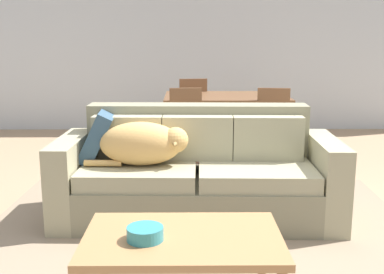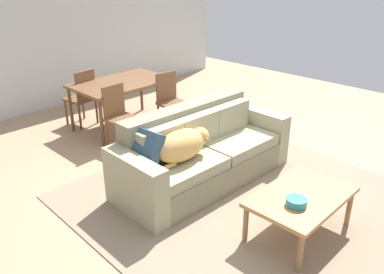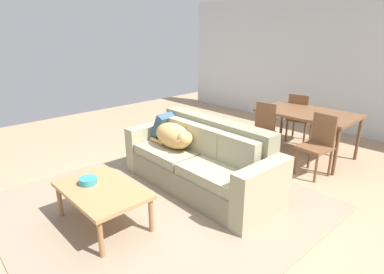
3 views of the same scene
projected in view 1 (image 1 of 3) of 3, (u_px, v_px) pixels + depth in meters
name	position (u px, v px, depth m)	size (l,w,h in m)	color
ground_plane	(215.00, 226.00, 3.73)	(10.00, 10.00, 0.00)	tan
back_partition	(202.00, 43.00, 7.36)	(8.00, 0.12, 2.70)	silver
area_rug	(199.00, 252.00, 3.26)	(3.27, 3.37, 0.01)	gray
couch	(197.00, 175.00, 3.86)	(2.24, 0.92, 0.89)	gray
dog_on_left_cushion	(144.00, 143.00, 3.68)	(0.80, 0.35, 0.34)	tan
throw_pillow_by_left_arm	(97.00, 136.00, 3.86)	(0.12, 0.42, 0.42)	#345067
coffee_table	(183.00, 244.00, 2.50)	(1.04, 0.67, 0.43)	#B07D4D
bowl_on_coffee_table	(145.00, 233.00, 2.43)	(0.19, 0.19, 0.07)	teal
dining_table	(226.00, 101.00, 5.80)	(1.48, 0.93, 0.75)	brown
dining_chair_near_left	(186.00, 125.00, 5.28)	(0.43, 0.43, 0.89)	brown
dining_chair_near_right	(273.00, 125.00, 5.28)	(0.45, 0.45, 0.89)	brown
dining_chair_far_left	(192.00, 109.00, 6.34)	(0.45, 0.45, 0.91)	brown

